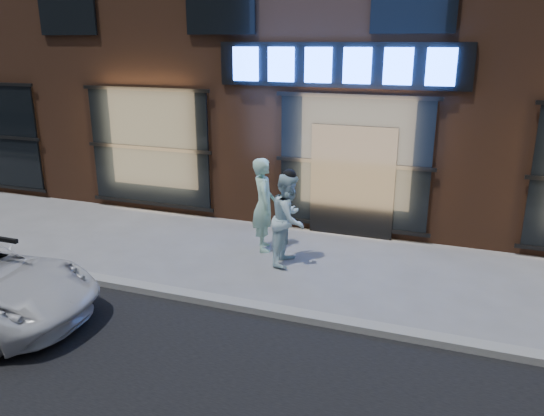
# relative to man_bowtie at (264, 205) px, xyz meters

# --- Properties ---
(ground) EXTENTS (90.00, 90.00, 0.00)m
(ground) POSITION_rel_man_bowtie_xyz_m (1.48, -2.51, -0.95)
(ground) COLOR slate
(ground) RESTS_ON ground
(curb) EXTENTS (60.00, 0.25, 0.12)m
(curb) POSITION_rel_man_bowtie_xyz_m (1.48, -2.51, -0.89)
(curb) COLOR gray
(curb) RESTS_ON ground
(man_bowtie) EXTENTS (0.71, 0.82, 1.90)m
(man_bowtie) POSITION_rel_man_bowtie_xyz_m (0.00, 0.00, 0.00)
(man_bowtie) COLOR #BFFBE2
(man_bowtie) RESTS_ON ground
(man_cap) EXTENTS (0.67, 0.86, 1.76)m
(man_cap) POSITION_rel_man_bowtie_xyz_m (0.69, -0.49, -0.07)
(man_cap) COLOR silver
(man_cap) RESTS_ON ground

